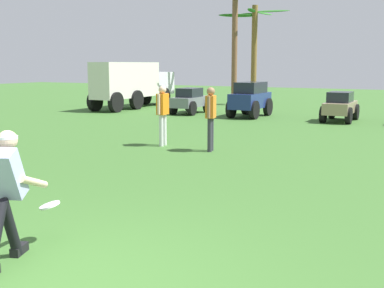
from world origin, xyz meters
name	(u,v)px	position (x,y,z in m)	size (l,w,h in m)	color
frisbee_thrower	(5,190)	(-0.92, 0.31, 0.80)	(0.49, 1.13, 1.42)	black
frisbee_in_flight	(50,205)	(-0.95, 0.96, 0.45)	(0.34, 0.34, 0.09)	white
teammate_near_sideline	(163,110)	(-3.33, 7.51, 0.94)	(0.22, 0.50, 1.56)	silver
teammate_deep	(211,113)	(-1.89, 7.36, 0.94)	(0.27, 0.50, 1.56)	#33333D
parked_car_slot_a	(190,100)	(-6.62, 15.24, 0.56)	(1.13, 2.22, 1.10)	slate
parked_car_slot_b	(250,98)	(-3.86, 15.21, 0.74)	(1.18, 2.36, 1.40)	navy
parked_car_slot_c	(340,106)	(-0.32, 15.29, 0.56)	(1.09, 2.20, 1.10)	#998466
box_truck	(133,83)	(-10.35, 16.32, 1.23)	(1.48, 5.92, 2.20)	silver
palm_tree_far_left	(235,30)	(-6.65, 20.16, 3.82)	(3.47, 3.43, 5.96)	brown
palm_tree_left_of_centre	(254,44)	(-5.91, 21.00, 3.14)	(3.36, 3.38, 5.11)	brown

